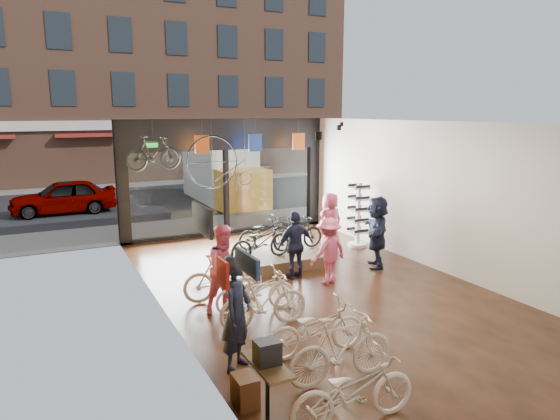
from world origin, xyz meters
TOP-DOWN VIEW (x-y plane):
  - ground_plane at (0.00, 0.00)m, footprint 7.00×12.00m
  - ceiling at (0.00, 0.00)m, footprint 7.00×12.00m
  - wall_left at (-3.52, 0.00)m, footprint 0.04×12.00m
  - wall_right at (3.52, 0.00)m, footprint 0.04×12.00m
  - storefront at (0.00, 6.00)m, footprint 7.00×0.26m
  - exit_sign at (-2.40, 5.88)m, footprint 0.35×0.06m
  - street_road at (0.00, 15.00)m, footprint 30.00×18.00m
  - sidewalk_near at (0.00, 7.20)m, footprint 30.00×2.40m
  - sidewalk_far at (0.00, 19.00)m, footprint 30.00×2.00m
  - opposite_building at (0.00, 21.50)m, footprint 26.00×5.00m
  - street_car at (-4.72, 12.00)m, footprint 4.00×1.61m
  - box_truck at (1.85, 11.00)m, footprint 2.12×6.36m
  - floor_bike_0 at (-2.17, -4.61)m, footprint 1.85×0.75m
  - floor_bike_1 at (-1.73, -3.66)m, footprint 1.79×0.57m
  - floor_bike_2 at (-1.63, -2.74)m, footprint 1.81×0.75m
  - floor_bike_3 at (-1.98, -1.37)m, footprint 1.78×0.61m
  - floor_bike_4 at (-1.82, -0.60)m, footprint 1.73×0.72m
  - floor_bike_5 at (-2.19, 0.29)m, footprint 1.80×0.67m
  - display_platform at (0.04, 2.15)m, footprint 2.40×1.80m
  - display_bike_left at (-0.66, 1.73)m, footprint 1.96×1.07m
  - display_bike_mid at (0.66, 2.18)m, footprint 1.56×0.50m
  - display_bike_right at (-0.06, 2.84)m, footprint 1.67×0.75m
  - customer_0 at (-3.00, -2.59)m, footprint 0.79×0.79m
  - customer_1 at (-2.35, -0.32)m, footprint 0.99×0.83m
  - customer_2 at (-0.11, 0.87)m, footprint 1.01×0.47m
  - customer_3 at (0.42, 0.22)m, footprint 1.13×0.79m
  - customer_4 at (1.98, 2.65)m, footprint 0.91×0.66m
  - customer_5 at (2.23, 0.75)m, footprint 1.40×1.78m
  - sunglasses_rack at (2.95, 2.63)m, footprint 0.61×0.52m
  - wall_merch at (-3.38, -3.50)m, footprint 0.40×2.40m
  - penny_farthing at (-0.57, 4.71)m, footprint 1.99×0.06m
  - hung_bike at (-2.72, 4.20)m, footprint 1.64×0.74m
  - jersey_left at (-1.03, 5.20)m, footprint 0.45×0.03m
  - jersey_mid at (0.72, 5.20)m, footprint 0.45×0.03m
  - jersey_right at (2.29, 5.20)m, footprint 0.45×0.03m

SIDE VIEW (x-z plane):
  - ground_plane at x=0.00m, z-range -0.04..0.00m
  - street_road at x=0.00m, z-range -0.02..0.00m
  - sidewalk_near at x=0.00m, z-range 0.00..0.12m
  - sidewalk_far at x=0.00m, z-range 0.00..0.12m
  - display_platform at x=0.04m, z-range 0.00..0.30m
  - floor_bike_4 at x=-1.82m, z-range 0.00..0.89m
  - floor_bike_2 at x=-1.63m, z-range 0.00..0.93m
  - floor_bike_0 at x=-2.17m, z-range 0.00..0.95m
  - floor_bike_3 at x=-1.98m, z-range 0.00..1.05m
  - floor_bike_5 at x=-2.19m, z-range 0.00..1.06m
  - floor_bike_1 at x=-1.73m, z-range 0.00..1.06m
  - street_car at x=-4.72m, z-range 0.00..1.36m
  - display_bike_right at x=-0.06m, z-range 0.30..1.15m
  - display_bike_mid at x=0.66m, z-range 0.30..1.23m
  - display_bike_left at x=-0.66m, z-range 0.30..1.28m
  - customer_3 at x=0.42m, z-range 0.00..1.59m
  - customer_2 at x=-0.11m, z-range 0.00..1.68m
  - customer_4 at x=1.98m, z-range 0.00..1.72m
  - customer_1 at x=-2.35m, z-range 0.00..1.81m
  - customer_0 at x=-3.00m, z-range 0.00..1.86m
  - customer_5 at x=2.23m, z-range 0.00..1.89m
  - sunglasses_rack at x=2.95m, z-range 0.00..1.93m
  - box_truck at x=1.85m, z-range 0.00..2.51m
  - wall_merch at x=-3.38m, z-range 0.00..2.60m
  - wall_left at x=-3.52m, z-range 0.00..3.80m
  - wall_right at x=3.52m, z-range 0.00..3.80m
  - storefront at x=0.00m, z-range 0.00..3.80m
  - penny_farthing at x=-0.57m, z-range 1.70..3.30m
  - hung_bike at x=-2.72m, z-range 2.45..3.40m
  - exit_sign at x=-2.40m, z-range 2.96..3.14m
  - jersey_left at x=-1.03m, z-range 2.77..3.32m
  - jersey_mid at x=0.72m, z-range 2.77..3.32m
  - jersey_right at x=2.29m, z-range 2.77..3.32m
  - ceiling at x=0.00m, z-range 3.80..3.84m
  - opposite_building at x=0.00m, z-range 0.00..14.00m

